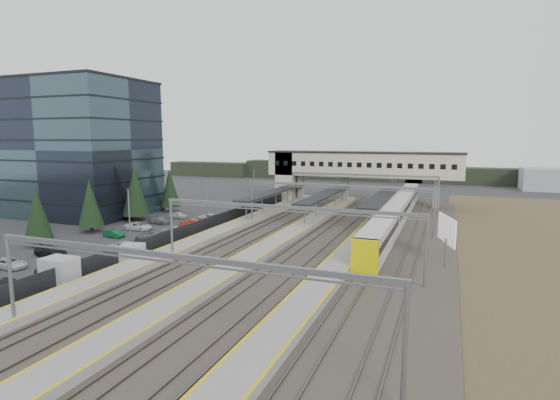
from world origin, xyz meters
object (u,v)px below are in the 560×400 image
at_px(relay_cabin_far, 132,253).
at_px(office_building, 78,148).
at_px(billboard, 447,231).
at_px(train, 397,212).
at_px(relay_cabin_near, 60,271).
at_px(footbridge, 349,167).

bearing_deg(relay_cabin_far, office_building, 143.29).
height_order(relay_cabin_far, billboard, billboard).
bearing_deg(train, relay_cabin_near, -122.95).
bearing_deg(billboard, office_building, 171.52).
relative_size(office_building, relay_cabin_far, 9.01).
bearing_deg(billboard, footbridge, 116.86).
bearing_deg(train, billboard, -69.21).
height_order(train, billboard, billboard).
bearing_deg(footbridge, relay_cabin_near, -103.69).
xyz_separation_m(office_building, footbridge, (43.70, 30.00, -4.26)).
xyz_separation_m(office_building, train, (56.00, 10.79, -10.19)).
height_order(office_building, relay_cabin_near, office_building).
bearing_deg(relay_cabin_near, relay_cabin_far, 78.19).
xyz_separation_m(relay_cabin_near, footbridge, (14.89, 61.15, 6.64)).
distance_m(train, billboard, 21.76).
xyz_separation_m(relay_cabin_near, billboard, (34.90, 21.66, 2.28)).
relative_size(footbridge, train, 0.69).
bearing_deg(relay_cabin_far, footbridge, 76.02).
relative_size(relay_cabin_far, footbridge, 0.07).
xyz_separation_m(office_building, relay_cabin_far, (30.56, -22.79, -11.11)).
xyz_separation_m(office_building, relay_cabin_near, (28.81, -31.16, -10.90)).
bearing_deg(relay_cabin_far, relay_cabin_near, -101.81).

